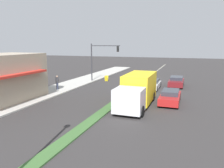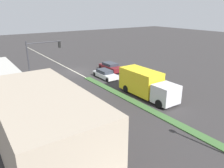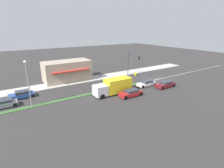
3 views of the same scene
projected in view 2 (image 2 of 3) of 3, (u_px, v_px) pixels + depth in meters
name	position (u px, v px, depth m)	size (l,w,h in m)	color
ground_plane	(158.00, 115.00, 20.52)	(160.00, 160.00, 0.00)	#333030
sidewalk_right	(73.00, 150.00, 15.27)	(4.00, 73.00, 0.12)	#B2AFA8
lane_marking_center	(75.00, 72.00, 34.51)	(0.16, 60.00, 0.01)	beige
building_corner_store	(44.00, 127.00, 13.70)	(5.70, 10.64, 4.57)	tan
traffic_signal_main	(39.00, 55.00, 27.67)	(4.59, 0.34, 5.60)	#333338
pedestrian	(42.00, 100.00, 21.22)	(0.34, 0.34, 1.74)	#282D42
warning_aframe_sign	(45.00, 79.00, 29.79)	(0.45, 0.53, 0.84)	yellow
delivery_truck	(146.00, 84.00, 24.45)	(2.44, 7.50, 2.87)	silver
sedan_maroon	(111.00, 67.00, 34.85)	(1.90, 4.39, 1.29)	maroon
hatchback_red	(152.00, 82.00, 27.65)	(1.82, 4.34, 1.25)	#AD1E1E
van_white	(105.00, 74.00, 31.28)	(1.75, 4.21, 1.19)	silver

